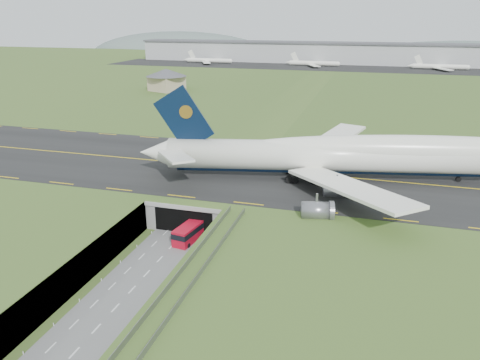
% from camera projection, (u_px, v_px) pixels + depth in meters
% --- Properties ---
extents(ground, '(900.00, 900.00, 0.00)m').
position_uv_depth(ground, '(167.00, 252.00, 84.45)').
color(ground, '#354F1F').
rests_on(ground, ground).
extents(airfield_deck, '(800.00, 800.00, 6.00)m').
position_uv_depth(airfield_deck, '(166.00, 237.00, 83.45)').
color(airfield_deck, gray).
rests_on(airfield_deck, ground).
extents(trench_road, '(12.00, 75.00, 0.20)m').
position_uv_depth(trench_road, '(148.00, 273.00, 77.62)').
color(trench_road, slate).
rests_on(trench_road, ground).
extents(taxiway, '(800.00, 44.00, 0.18)m').
position_uv_depth(taxiway, '(223.00, 167.00, 112.33)').
color(taxiway, black).
rests_on(taxiway, airfield_deck).
extents(tunnel_portal, '(17.00, 22.30, 6.00)m').
position_uv_depth(tunnel_portal, '(199.00, 202.00, 98.49)').
color(tunnel_portal, gray).
rests_on(tunnel_portal, ground).
extents(guideway, '(3.00, 53.00, 7.05)m').
position_uv_depth(guideway, '(181.00, 293.00, 62.49)').
color(guideway, '#A8A8A3').
rests_on(guideway, ground).
extents(jumbo_jet, '(100.16, 62.56, 21.14)m').
position_uv_depth(jumbo_jet, '(363.00, 155.00, 101.62)').
color(jumbo_jet, white).
rests_on(jumbo_jet, ground).
extents(shuttle_tram, '(4.22, 8.28, 3.22)m').
position_uv_depth(shuttle_tram, '(189.00, 233.00, 88.06)').
color(shuttle_tram, '#B10B20').
rests_on(shuttle_tram, ground).
extents(service_building, '(24.92, 24.92, 10.50)m').
position_uv_depth(service_building, '(166.00, 78.00, 223.72)').
color(service_building, tan).
rests_on(service_building, ground).
extents(cargo_terminal, '(320.00, 67.00, 15.60)m').
position_uv_depth(cargo_terminal, '(332.00, 53.00, 351.16)').
color(cargo_terminal, '#B2B2B2').
rests_on(cargo_terminal, ground).
extents(distant_hills, '(700.00, 91.00, 60.00)m').
position_uv_depth(distant_hills, '(411.00, 63.00, 458.65)').
color(distant_hills, '#4E5E58').
rests_on(distant_hills, ground).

